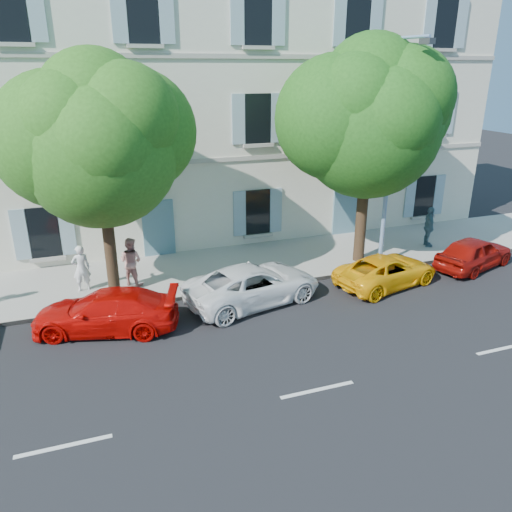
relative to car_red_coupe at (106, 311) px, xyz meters
name	(u,v)px	position (x,y,z in m)	size (l,w,h in m)	color
ground	(263,319)	(4.76, -0.93, -0.64)	(90.00, 90.00, 0.00)	black
sidewalk	(225,268)	(4.76, 3.52, -0.56)	(36.00, 4.50, 0.15)	#A09E96
kerb	(241,289)	(4.76, 1.35, -0.56)	(36.00, 0.16, 0.16)	#9E998E
building	(187,104)	(4.76, 9.27, 5.36)	(28.00, 7.00, 12.00)	beige
car_red_coupe	(106,311)	(0.00, 0.00, 0.00)	(1.78, 4.38, 1.27)	#C60905
car_white_coupe	(253,284)	(4.88, 0.35, 0.03)	(2.20, 4.78, 1.33)	white
car_yellow_supercar	(386,271)	(10.00, 0.09, -0.07)	(1.89, 4.10, 1.14)	#FFB10A
car_red_hatchback	(474,253)	(14.25, 0.38, 0.01)	(1.53, 3.80, 1.29)	#920E09
tree_left	(99,149)	(0.42, 2.27, 4.55)	(5.05, 5.05, 7.83)	#3A2819
tree_right	(368,126)	(10.17, 2.36, 4.88)	(5.43, 5.43, 8.37)	#3A2819
street_lamp	(393,144)	(10.78, 1.55, 4.30)	(0.32, 1.80, 8.44)	#7293BF
pedestrian_a	(81,268)	(-0.60, 2.99, 0.36)	(0.61, 0.40, 1.68)	silver
pedestrian_b	(131,261)	(1.11, 2.96, 0.40)	(0.87, 0.67, 1.78)	tan
pedestrian_c	(429,227)	(13.93, 2.85, 0.40)	(1.04, 0.43, 1.78)	#456E7E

